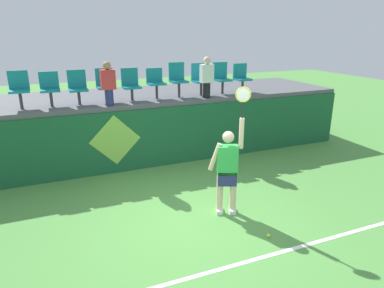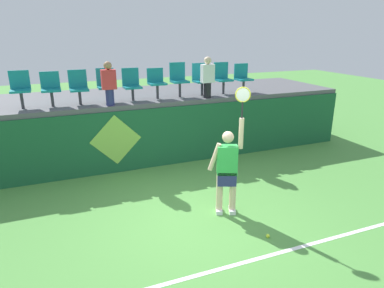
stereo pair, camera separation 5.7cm
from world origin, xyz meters
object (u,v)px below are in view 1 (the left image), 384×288
object	(u,v)px
stadium_chair_6	(178,78)
stadium_chair_8	(222,77)
tennis_player	(228,168)
spectator_0	(108,83)
stadium_chair_0	(19,88)
stadium_chair_3	(105,84)
stadium_chair_5	(156,81)
spectator_1	(207,77)
stadium_chair_7	(200,78)
stadium_chair_9	(242,76)
tennis_ball	(269,236)
stadium_chair_1	(50,87)
water_bottle	(208,92)
stadium_chair_4	(131,83)
stadium_chair_2	(78,86)

from	to	relation	value
stadium_chair_6	stadium_chair_8	world-z (taller)	stadium_chair_6
tennis_player	spectator_0	distance (m)	3.71
tennis_player	stadium_chair_6	world-z (taller)	stadium_chair_6
stadium_chair_0	stadium_chair_3	size ratio (longest dim) A/B	1.03
stadium_chair_3	spectator_0	distance (m)	0.46
stadium_chair_5	spectator_1	bearing A→B (deg)	-18.43
stadium_chair_7	spectator_0	distance (m)	2.65
stadium_chair_9	stadium_chair_6	bearing A→B (deg)	179.86
tennis_ball	stadium_chair_8	distance (m)	5.25
stadium_chair_1	stadium_chair_7	distance (m)	3.92
stadium_chair_1	water_bottle	bearing A→B (deg)	-6.21
tennis_ball	stadium_chair_3	world-z (taller)	stadium_chair_3
stadium_chair_1	tennis_player	bearing A→B (deg)	-49.98
stadium_chair_5	spectator_1	world-z (taller)	spectator_1
stadium_chair_3	stadium_chair_9	world-z (taller)	stadium_chair_3
water_bottle	spectator_1	distance (m)	0.43
tennis_ball	water_bottle	world-z (taller)	water_bottle
stadium_chair_1	stadium_chair_6	bearing A→B (deg)	0.13
tennis_ball	stadium_chair_7	bearing A→B (deg)	81.42
stadium_chair_3	stadium_chair_4	distance (m)	0.65
stadium_chair_1	stadium_chair_7	bearing A→B (deg)	0.10
tennis_player	stadium_chair_5	size ratio (longest dim) A/B	3.15
stadium_chair_1	stadium_chair_6	xyz separation A→B (m)	(3.26, 0.01, 0.05)
water_bottle	stadium_chair_2	world-z (taller)	stadium_chair_2
stadium_chair_3	tennis_ball	bearing A→B (deg)	-67.36
water_bottle	spectator_0	size ratio (longest dim) A/B	0.26
stadium_chair_9	spectator_0	size ratio (longest dim) A/B	0.78
stadium_chair_8	stadium_chair_3	bearing A→B (deg)	-179.96
water_bottle	stadium_chair_7	xyz separation A→B (m)	(-0.04, 0.44, 0.34)
stadium_chair_0	spectator_1	distance (m)	4.59
stadium_chair_0	spectator_1	size ratio (longest dim) A/B	0.80
tennis_player	stadium_chair_8	world-z (taller)	stadium_chair_8
stadium_chair_0	stadium_chair_1	size ratio (longest dim) A/B	1.06
tennis_ball	stadium_chair_0	world-z (taller)	stadium_chair_0
stadium_chair_4	spectator_1	distance (m)	2.02
stadium_chair_7	spectator_1	distance (m)	0.45
water_bottle	stadium_chair_5	xyz separation A→B (m)	(-1.34, 0.43, 0.32)
spectator_1	stadium_chair_5	bearing A→B (deg)	161.57
tennis_player	tennis_ball	size ratio (longest dim) A/B	37.79
stadium_chair_3	stadium_chair_5	bearing A→B (deg)	-0.36
tennis_player	stadium_chair_1	distance (m)	4.75
tennis_ball	spectator_1	xyz separation A→B (m)	(0.69, 4.15, 2.23)
stadium_chair_3	spectator_0	size ratio (longest dim) A/B	0.80
tennis_player	stadium_chair_6	xyz separation A→B (m)	(0.31, 3.52, 1.26)
stadium_chair_5	spectator_0	size ratio (longest dim) A/B	0.75
stadium_chair_1	stadium_chair_3	world-z (taller)	stadium_chair_3
stadium_chair_4	spectator_0	size ratio (longest dim) A/B	0.78
tennis_ball	stadium_chair_4	world-z (taller)	stadium_chair_4
stadium_chair_4	stadium_chair_9	world-z (taller)	same
tennis_ball	stadium_chair_3	bearing A→B (deg)	112.64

